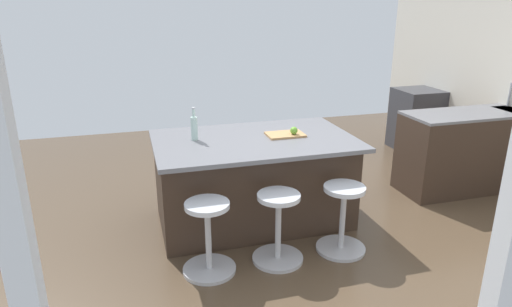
% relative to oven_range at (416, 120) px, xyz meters
% --- Properties ---
extents(ground_plane, '(7.76, 7.76, 0.00)m').
position_rel_oven_range_xyz_m(ground_plane, '(2.63, 1.77, -0.45)').
color(ground_plane, brown).
extents(sink_cabinet, '(2.24, 0.60, 1.21)m').
position_rel_oven_range_xyz_m(sink_cabinet, '(-0.00, 1.47, 0.02)').
color(sink_cabinet, '#38281E').
rests_on(sink_cabinet, ground_plane).
extents(oven_range, '(0.60, 0.61, 0.90)m').
position_rel_oven_range_xyz_m(oven_range, '(0.00, 0.00, 0.00)').
color(oven_range, '#38383D').
rests_on(oven_range, ground_plane).
extents(kitchen_island, '(1.89, 1.19, 0.88)m').
position_rel_oven_range_xyz_m(kitchen_island, '(2.96, 1.58, -0.00)').
color(kitchen_island, '#38281E').
rests_on(kitchen_island, ground_plane).
extents(stool_by_window, '(0.44, 0.44, 0.62)m').
position_rel_oven_range_xyz_m(stool_by_window, '(2.36, 2.35, -0.16)').
color(stool_by_window, '#B7B7BC').
rests_on(stool_by_window, ground_plane).
extents(stool_middle, '(0.44, 0.44, 0.62)m').
position_rel_oven_range_xyz_m(stool_middle, '(2.96, 2.35, -0.16)').
color(stool_middle, '#B7B7BC').
rests_on(stool_middle, ground_plane).
extents(stool_near_camera, '(0.44, 0.44, 0.62)m').
position_rel_oven_range_xyz_m(stool_near_camera, '(3.55, 2.35, -0.16)').
color(stool_near_camera, '#B7B7BC').
rests_on(stool_near_camera, ground_plane).
extents(cutting_board, '(0.36, 0.24, 0.02)m').
position_rel_oven_range_xyz_m(cutting_board, '(2.64, 1.61, 0.44)').
color(cutting_board, tan).
rests_on(cutting_board, kitchen_island).
extents(apple_green, '(0.07, 0.07, 0.07)m').
position_rel_oven_range_xyz_m(apple_green, '(2.57, 1.65, 0.49)').
color(apple_green, '#609E2D').
rests_on(apple_green, cutting_board).
extents(water_bottle, '(0.06, 0.06, 0.31)m').
position_rel_oven_range_xyz_m(water_bottle, '(3.51, 1.51, 0.56)').
color(water_bottle, silver).
rests_on(water_bottle, kitchen_island).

